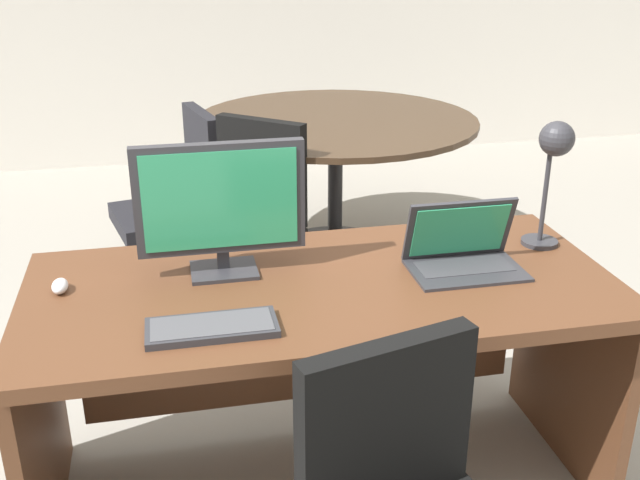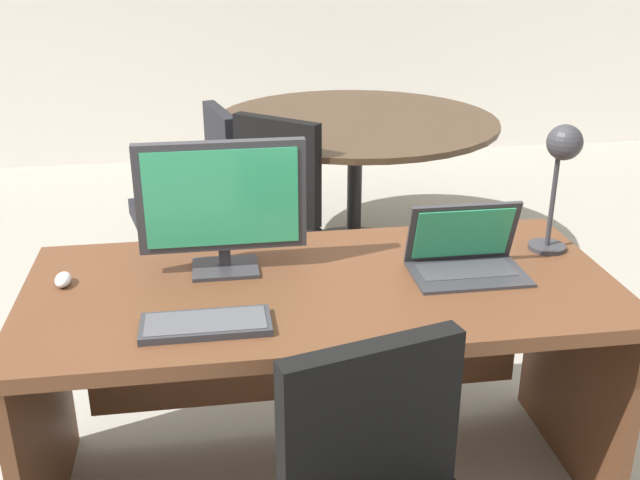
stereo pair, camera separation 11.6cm
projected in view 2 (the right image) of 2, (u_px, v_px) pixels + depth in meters
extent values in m
plane|color=gray|center=(278.00, 286.00, 3.87)|extent=(12.00, 12.00, 0.00)
cube|color=#56331E|center=(322.00, 289.00, 2.23)|extent=(1.75, 0.80, 0.04)
cube|color=#56331E|center=(42.00, 418.00, 2.25)|extent=(0.04, 0.71, 0.70)
cube|color=#56331E|center=(576.00, 372.00, 2.49)|extent=(0.04, 0.71, 0.70)
cube|color=#56331E|center=(309.00, 337.00, 2.63)|extent=(1.54, 0.02, 0.49)
cube|color=#2D2D33|center=(225.00, 268.00, 2.30)|extent=(0.20, 0.16, 0.01)
cube|color=#2D2D33|center=(225.00, 256.00, 2.30)|extent=(0.04, 0.02, 0.06)
cube|color=#2D2D33|center=(222.00, 196.00, 2.21)|extent=(0.50, 0.04, 0.33)
cube|color=#2D9966|center=(222.00, 199.00, 2.19)|extent=(0.45, 0.00, 0.29)
cube|color=#2D2D33|center=(468.00, 274.00, 2.26)|extent=(0.34, 0.22, 0.01)
cube|color=#38383D|center=(466.00, 270.00, 2.28)|extent=(0.29, 0.12, 0.00)
cube|color=#2D2D33|center=(462.00, 232.00, 2.29)|extent=(0.34, 0.08, 0.20)
cube|color=#2D9966|center=(463.00, 234.00, 2.29)|extent=(0.30, 0.06, 0.17)
cube|color=#2D2D33|center=(206.00, 325.00, 1.96)|extent=(0.34, 0.15, 0.02)
cube|color=#47474C|center=(206.00, 321.00, 1.96)|extent=(0.31, 0.12, 0.00)
ellipsoid|color=silver|center=(63.00, 280.00, 2.20)|extent=(0.05, 0.08, 0.04)
cylinder|color=#2D2D33|center=(547.00, 247.00, 2.45)|extent=(0.12, 0.12, 0.01)
cylinder|color=#2D2D33|center=(553.00, 200.00, 2.38)|extent=(0.02, 0.02, 0.31)
sphere|color=#2D2D33|center=(565.00, 142.00, 2.28)|extent=(0.11, 0.11, 0.11)
cube|color=black|center=(371.00, 426.00, 1.70)|extent=(0.44, 0.17, 0.42)
cylinder|color=black|center=(353.00, 252.00, 4.23)|extent=(0.67, 0.67, 0.04)
cylinder|color=black|center=(354.00, 188.00, 4.08)|extent=(0.08, 0.08, 0.71)
cylinder|color=#3F2D1E|center=(356.00, 121.00, 3.94)|extent=(1.49, 1.49, 0.03)
cylinder|color=black|center=(187.00, 279.00, 3.90)|extent=(0.56, 0.56, 0.04)
cylinder|color=black|center=(185.00, 249.00, 3.84)|extent=(0.05, 0.05, 0.30)
cube|color=black|center=(182.00, 215.00, 3.77)|extent=(0.55, 0.55, 0.08)
cube|color=black|center=(221.00, 157.00, 3.73)|extent=(0.16, 0.44, 0.48)
cylinder|color=black|center=(254.00, 321.00, 3.48)|extent=(0.56, 0.56, 0.04)
cylinder|color=black|center=(252.00, 285.00, 3.41)|extent=(0.05, 0.05, 0.34)
cube|color=black|center=(251.00, 243.00, 3.33)|extent=(0.65, 0.65, 0.08)
cube|color=black|center=(277.00, 170.00, 3.39)|extent=(0.37, 0.33, 0.48)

